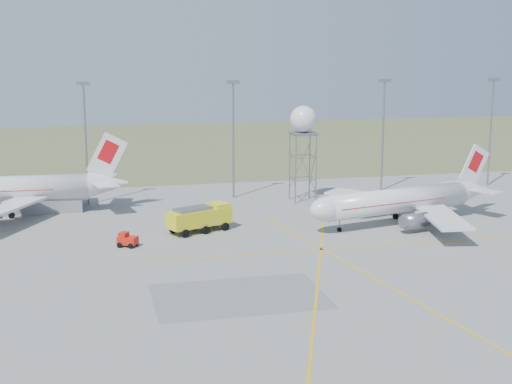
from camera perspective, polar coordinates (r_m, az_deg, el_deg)
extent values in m
plane|color=gray|center=(69.76, 17.96, -10.64)|extent=(400.00, 400.00, 0.00)
cube|color=#4D5B32|center=(199.58, -3.31, 3.86)|extent=(400.00, 120.00, 0.03)
cube|color=gray|center=(121.59, -17.98, -0.53)|extent=(18.00, 9.00, 3.60)
cube|color=slate|center=(121.23, -18.04, 0.37)|extent=(19.00, 10.00, 0.30)
cylinder|color=slate|center=(121.83, -13.45, 3.65)|extent=(0.36, 0.36, 20.00)
cube|color=slate|center=(120.98, -13.67, 8.44)|extent=(2.20, 0.50, 0.60)
cylinder|color=slate|center=(124.35, -1.83, 4.09)|extent=(0.36, 0.36, 20.00)
cube|color=slate|center=(123.52, -1.86, 8.79)|extent=(2.20, 0.50, 0.60)
cylinder|color=slate|center=(132.82, 10.12, 4.38)|extent=(0.36, 0.36, 20.00)
cube|color=slate|center=(132.04, 10.27, 8.78)|extent=(2.20, 0.50, 0.60)
cylinder|color=slate|center=(143.01, 18.25, 4.46)|extent=(0.36, 0.36, 20.00)
cube|color=slate|center=(142.29, 18.50, 8.54)|extent=(2.20, 0.50, 0.60)
cylinder|color=silver|center=(107.81, 11.24, -0.70)|extent=(24.34, 9.35, 3.71)
ellipsoid|color=silver|center=(100.87, 5.85, -1.35)|extent=(6.66, 5.02, 3.71)
cube|color=black|center=(100.16, 5.32, -1.10)|extent=(1.85, 2.32, 0.91)
cone|color=silver|center=(117.45, 16.94, 0.14)|extent=(6.30, 4.93, 3.71)
cube|color=silver|center=(116.80, 17.05, 2.01)|extent=(5.85, 1.69, 6.99)
cube|color=#BB0C11|center=(116.84, 17.13, 2.33)|extent=(3.18, 1.07, 3.58)
cube|color=silver|center=(119.16, 15.80, 0.58)|extent=(4.10, 5.67, 0.17)
cube|color=silver|center=(114.98, 17.81, 0.09)|extent=(4.10, 5.67, 0.17)
cube|color=silver|center=(115.32, 9.19, -0.33)|extent=(12.93, 14.27, 0.33)
cube|color=silver|center=(102.68, 14.72, -1.97)|extent=(7.51, 15.47, 0.33)
cylinder|color=slate|center=(111.80, 9.12, -1.13)|extent=(4.30, 3.00, 2.14)
cylinder|color=slate|center=(103.55, 12.64, -2.24)|extent=(4.30, 3.00, 2.14)
cube|color=#BB0C11|center=(106.67, 10.46, -0.74)|extent=(18.93, 8.07, 0.11)
cylinder|color=black|center=(102.58, 6.69, -2.94)|extent=(0.79, 0.79, 0.84)
cube|color=black|center=(109.62, 11.94, -2.19)|extent=(2.23, 5.63, 0.84)
cylinder|color=slate|center=(109.53, 11.95, -1.98)|extent=(0.27, 0.27, 1.67)
cone|color=silver|center=(117.52, -11.74, 0.66)|extent=(6.41, 4.33, 4.23)
cube|color=silver|center=(116.81, -11.83, 2.80)|extent=(6.78, 0.42, 7.96)
cube|color=#BB0C11|center=(116.71, -11.74, 3.16)|extent=(3.65, 0.42, 4.08)
cube|color=silver|center=(120.76, -12.03, 1.18)|extent=(3.48, 5.87, 0.19)
cube|color=silver|center=(114.09, -11.99, 0.61)|extent=(3.48, 5.87, 0.19)
cube|color=silver|center=(127.90, -18.68, 0.51)|extent=(11.78, 17.48, 0.38)
cube|color=silver|center=(109.34, -19.68, -1.28)|extent=(12.19, 17.39, 0.38)
cube|color=black|center=(119.03, -18.81, -1.47)|extent=(1.16, 6.36, 0.95)
cylinder|color=slate|center=(118.94, -18.83, -1.25)|extent=(0.26, 0.26, 1.90)
cylinder|color=slate|center=(119.82, 3.19, 1.82)|extent=(0.22, 0.22, 11.77)
cylinder|color=slate|center=(120.90, 4.83, 1.88)|extent=(0.22, 0.22, 11.77)
cylinder|color=slate|center=(124.29, 4.31, 2.15)|extent=(0.22, 0.22, 11.77)
cylinder|color=slate|center=(123.25, 2.71, 2.09)|extent=(0.22, 0.22, 11.77)
cube|color=slate|center=(121.26, 3.79, 4.73)|extent=(4.22, 4.22, 0.23)
sphere|color=silver|center=(121.02, 3.81, 5.84)|extent=(4.53, 4.53, 4.53)
cube|color=yellow|center=(101.80, -4.57, -2.04)|extent=(9.91, 6.67, 2.31)
cube|color=yellow|center=(103.39, -3.01, -1.28)|extent=(3.48, 3.70, 1.47)
cube|color=black|center=(103.77, -2.67, -1.17)|extent=(1.19, 2.54, 1.05)
cube|color=slate|center=(100.96, -5.08, -1.36)|extent=(5.81, 4.41, 0.42)
cube|color=red|center=(95.60, -10.23, -3.83)|extent=(2.94, 2.60, 1.02)
cube|color=red|center=(95.65, -10.55, -3.34)|extent=(1.55, 1.68, 0.57)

